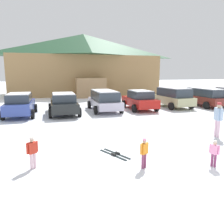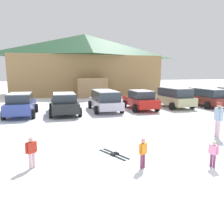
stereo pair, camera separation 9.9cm
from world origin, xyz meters
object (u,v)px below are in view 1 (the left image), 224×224
at_px(parked_black_sedan, 64,103).
at_px(skier_child_in_orange_jacket, 144,152).
at_px(skier_child_in_red_jacket, 32,151).
at_px(parked_blue_hatchback, 20,104).
at_px(parked_silver_wagon, 104,100).
at_px(ski_lodge, 84,64).
at_px(skier_child_in_pink_snowsuit, 214,152).
at_px(parked_beige_suv, 173,97).
at_px(parked_maroon_van, 205,96).
at_px(pair_of_skis, 115,154).
at_px(skier_adult_in_blue_parka, 218,118).
at_px(parked_red_sedan, 140,100).

xyz_separation_m(parked_black_sedan, skier_child_in_orange_jacket, (1.81, -10.36, -0.25)).
height_order(parked_black_sedan, skier_child_in_red_jacket, parked_black_sedan).
xyz_separation_m(parked_blue_hatchback, parked_silver_wagon, (6.28, 0.42, 0.06)).
distance_m(ski_lodge, skier_child_in_red_jacket, 26.08).
bearing_deg(skier_child_in_orange_jacket, parked_silver_wagon, 82.40).
relative_size(skier_child_in_pink_snowsuit, skier_child_in_red_jacket, 0.85).
height_order(ski_lodge, skier_child_in_pink_snowsuit, ski_lodge).
distance_m(parked_silver_wagon, parked_beige_suv, 6.28).
distance_m(ski_lodge, parked_maroon_van, 18.05).
xyz_separation_m(parked_maroon_van, pair_of_skis, (-11.48, -9.27, -0.88)).
bearing_deg(skier_child_in_red_jacket, skier_child_in_pink_snowsuit, -15.00).
height_order(parked_blue_hatchback, skier_child_in_orange_jacket, parked_blue_hatchback).
xyz_separation_m(skier_child_in_orange_jacket, skier_adult_in_blue_parka, (4.84, 2.24, 0.38)).
bearing_deg(pair_of_skis, parked_silver_wagon, 78.06).
distance_m(skier_child_in_orange_jacket, skier_child_in_red_jacket, 3.57).
bearing_deg(skier_child_in_red_jacket, parked_beige_suv, 41.47).
bearing_deg(ski_lodge, skier_adult_in_blue_parka, -83.95).
relative_size(parked_black_sedan, skier_child_in_red_jacket, 4.37).
xyz_separation_m(parked_black_sedan, parked_silver_wagon, (3.26, 0.49, 0.09)).
xyz_separation_m(parked_silver_wagon, parked_red_sedan, (2.97, -0.24, -0.08)).
bearing_deg(parked_silver_wagon, parked_maroon_van, -1.25).
xyz_separation_m(parked_beige_suv, parked_maroon_van, (3.20, -0.19, -0.04)).
relative_size(parked_beige_suv, skier_child_in_orange_jacket, 4.20).
xyz_separation_m(parked_red_sedan, parked_beige_suv, (3.31, 0.22, 0.12)).
height_order(ski_lodge, parked_maroon_van, ski_lodge).
bearing_deg(parked_silver_wagon, parked_beige_suv, -0.19).
height_order(parked_silver_wagon, skier_child_in_red_jacket, parked_silver_wagon).
relative_size(parked_maroon_van, skier_child_in_orange_jacket, 4.79).
height_order(parked_red_sedan, skier_child_in_pink_snowsuit, parked_red_sedan).
xyz_separation_m(parked_silver_wagon, skier_child_in_orange_jacket, (-1.45, -10.85, -0.33)).
distance_m(skier_child_in_red_jacket, skier_adult_in_blue_parka, 8.38).
relative_size(parked_silver_wagon, parked_maroon_van, 1.00).
xyz_separation_m(parked_blue_hatchback, parked_maroon_van, (15.76, 0.21, 0.07)).
height_order(skier_child_in_orange_jacket, skier_child_in_pink_snowsuit, skier_child_in_orange_jacket).
distance_m(parked_beige_suv, parked_maroon_van, 3.20).
height_order(ski_lodge, skier_adult_in_blue_parka, ski_lodge).
relative_size(skier_child_in_orange_jacket, skier_child_in_pink_snowsuit, 1.11).
bearing_deg(parked_beige_suv, parked_blue_hatchback, -178.19).
bearing_deg(parked_red_sedan, skier_child_in_red_jacket, -129.15).
height_order(ski_lodge, parked_silver_wagon, ski_lodge).
relative_size(ski_lodge, parked_black_sedan, 4.43).
distance_m(parked_black_sedan, skier_child_in_orange_jacket, 10.52).
bearing_deg(parked_black_sedan, skier_child_in_pink_snowsuit, -69.70).
bearing_deg(skier_child_in_pink_snowsuit, parked_red_sedan, 78.90).
relative_size(parked_blue_hatchback, parked_black_sedan, 0.91).
bearing_deg(parked_maroon_van, pair_of_skis, -141.08).
bearing_deg(skier_child_in_pink_snowsuit, parked_maroon_van, 52.16).
height_order(parked_beige_suv, pair_of_skis, parked_beige_suv).
height_order(parked_beige_suv, parked_maroon_van, parked_beige_suv).
bearing_deg(skier_child_in_orange_jacket, parked_black_sedan, 99.90).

